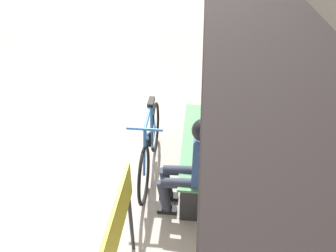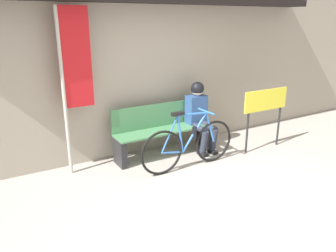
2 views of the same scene
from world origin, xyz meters
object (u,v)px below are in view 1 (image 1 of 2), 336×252
object	(u,v)px
signboard	(118,227)
bicycle	(150,146)
banner_pole	(214,21)
park_bench_near	(204,144)
person_seated	(194,161)

from	to	relation	value
signboard	bicycle	bearing A→B (deg)	179.71
banner_pole	signboard	bearing A→B (deg)	-13.64
park_bench_near	banner_pole	bearing A→B (deg)	177.18
bicycle	signboard	xyz separation A→B (m)	(1.56, -0.01, 0.43)
park_bench_near	bicycle	xyz separation A→B (m)	(0.08, -0.66, -0.03)
person_seated	signboard	size ratio (longest dim) A/B	1.12
park_bench_near	banner_pole	size ratio (longest dim) A/B	0.72
park_bench_near	person_seated	size ratio (longest dim) A/B	1.43
bicycle	banner_pole	xyz separation A→B (m)	(-1.49, 0.73, 1.13)
signboard	person_seated	bearing A→B (deg)	150.33
person_seated	banner_pole	world-z (taller)	banner_pole
park_bench_near	signboard	bearing A→B (deg)	-22.24
bicycle	banner_pole	distance (m)	2.01
bicycle	person_seated	distance (m)	0.86
park_bench_near	signboard	size ratio (longest dim) A/B	1.60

